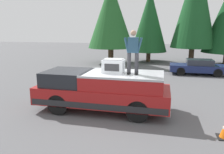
{
  "coord_description": "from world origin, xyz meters",
  "views": [
    {
      "loc": [
        -8.2,
        -1.99,
        3.36
      ],
      "look_at": [
        0.69,
        0.12,
        1.35
      ],
      "focal_mm": 34.71,
      "sensor_mm": 36.0,
      "label": 1
    }
  ],
  "objects": [
    {
      "name": "person_on_truck_bed",
      "position": [
        0.05,
        -0.86,
        2.55
      ],
      "size": [
        0.29,
        0.72,
        1.69
      ],
      "color": "#333338",
      "rests_on": "pickup_truck"
    },
    {
      "name": "conifer_center_right",
      "position": [
        13.12,
        3.19,
        4.75
      ],
      "size": [
        4.52,
        4.52,
        7.95
      ],
      "color": "#4C3826",
      "rests_on": "ground"
    },
    {
      "name": "pickup_truck",
      "position": [
        0.19,
        0.41,
        0.87
      ],
      "size": [
        2.01,
        5.54,
        1.65
      ],
      "color": "maroon",
      "rests_on": "ground"
    },
    {
      "name": "parked_car_navy",
      "position": [
        9.1,
        -4.62,
        0.58
      ],
      "size": [
        1.64,
        4.1,
        1.16
      ],
      "color": "navy",
      "rests_on": "ground"
    },
    {
      "name": "ground_plane",
      "position": [
        0.0,
        0.0,
        0.0
      ],
      "size": [
        90.0,
        90.0,
        0.0
      ],
      "primitive_type": "plane",
      "color": "#565659"
    },
    {
      "name": "compressor_unit",
      "position": [
        0.21,
        -0.06,
        1.93
      ],
      "size": [
        0.65,
        0.84,
        0.56
      ],
      "color": "silver",
      "rests_on": "pickup_truck"
    },
    {
      "name": "conifer_left",
      "position": [
        14.36,
        -4.69,
        5.89
      ],
      "size": [
        4.19,
        4.19,
        10.18
      ],
      "color": "#4C3826",
      "rests_on": "ground"
    },
    {
      "name": "conifer_center_left",
      "position": [
        15.21,
        -0.44,
        4.23
      ],
      "size": [
        3.75,
        3.75,
        7.41
      ],
      "color": "#4C3826",
      "rests_on": "ground"
    }
  ]
}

